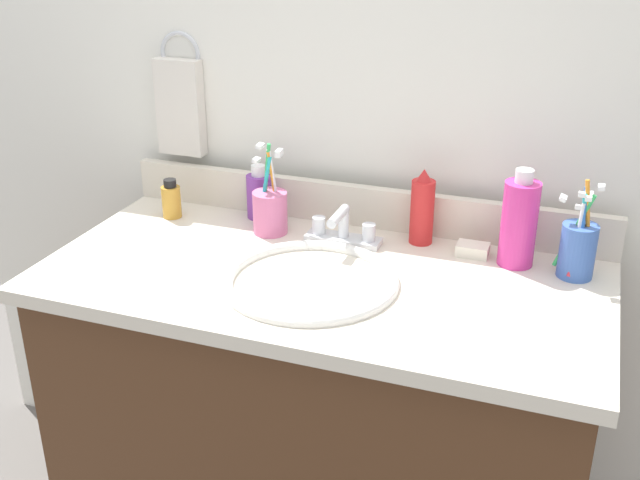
% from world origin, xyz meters
% --- Properties ---
extents(vanity_cabinet, '(1.04, 0.49, 0.76)m').
position_xyz_m(vanity_cabinet, '(0.00, 0.00, 0.38)').
color(vanity_cabinet, '#4C2D19').
rests_on(vanity_cabinet, ground_plane).
extents(countertop, '(1.09, 0.53, 0.03)m').
position_xyz_m(countertop, '(0.00, 0.00, 0.77)').
color(countertop, beige).
rests_on(countertop, vanity_cabinet).
extents(backsplash, '(1.09, 0.02, 0.09)m').
position_xyz_m(backsplash, '(0.00, 0.26, 0.83)').
color(backsplash, beige).
rests_on(backsplash, countertop).
extents(back_wall, '(2.19, 0.04, 1.30)m').
position_xyz_m(back_wall, '(0.00, 0.32, 0.65)').
color(back_wall, white).
rests_on(back_wall, ground_plane).
extents(towel_ring, '(0.10, 0.01, 0.10)m').
position_xyz_m(towel_ring, '(-0.44, 0.30, 1.13)').
color(towel_ring, silver).
extents(hand_towel, '(0.11, 0.04, 0.22)m').
position_xyz_m(hand_towel, '(-0.44, 0.28, 1.01)').
color(hand_towel, silver).
extents(sink_basin, '(0.34, 0.34, 0.11)m').
position_xyz_m(sink_basin, '(-0.01, -0.05, 0.76)').
color(sink_basin, white).
rests_on(sink_basin, countertop).
extents(faucet, '(0.16, 0.10, 0.08)m').
position_xyz_m(faucet, '(-0.01, 0.15, 0.81)').
color(faucet, silver).
rests_on(faucet, countertop).
extents(bottle_spray_red, '(0.05, 0.05, 0.16)m').
position_xyz_m(bottle_spray_red, '(0.15, 0.21, 0.86)').
color(bottle_spray_red, red).
rests_on(bottle_spray_red, countertop).
extents(bottle_cream_purple, '(0.06, 0.06, 0.12)m').
position_xyz_m(bottle_cream_purple, '(-0.23, 0.22, 0.84)').
color(bottle_cream_purple, '#7A3899').
rests_on(bottle_cream_purple, countertop).
extents(bottle_oil_amber, '(0.04, 0.04, 0.09)m').
position_xyz_m(bottle_oil_amber, '(-0.41, 0.15, 0.83)').
color(bottle_oil_amber, gold).
rests_on(bottle_oil_amber, countertop).
extents(bottle_soap_pink, '(0.07, 0.07, 0.20)m').
position_xyz_m(bottle_soap_pink, '(0.35, 0.17, 0.87)').
color(bottle_soap_pink, '#D8338C').
rests_on(bottle_soap_pink, countertop).
extents(cup_pink, '(0.07, 0.07, 0.20)m').
position_xyz_m(cup_pink, '(-0.17, 0.15, 0.84)').
color(cup_pink, '#D16693').
rests_on(cup_pink, countertop).
extents(cup_blue_plastic, '(0.08, 0.08, 0.20)m').
position_xyz_m(cup_blue_plastic, '(0.46, 0.15, 0.85)').
color(cup_blue_plastic, '#3F66B7').
rests_on(cup_blue_plastic, countertop).
extents(soap_bar, '(0.06, 0.04, 0.02)m').
position_xyz_m(soap_bar, '(0.26, 0.18, 0.80)').
color(soap_bar, white).
rests_on(soap_bar, countertop).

